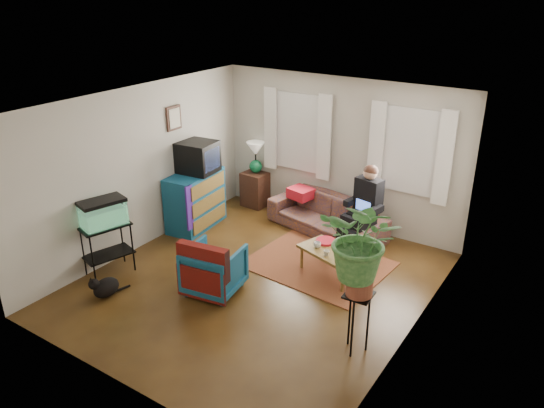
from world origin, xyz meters
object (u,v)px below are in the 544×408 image
Objects in this scene: side_table at (256,189)px; armchair at (214,267)px; aquarium_stand at (108,249)px; coffee_table at (331,263)px; dresser at (195,200)px; sofa at (327,210)px; plant_stand at (357,323)px.

side_table is 0.90× the size of armchair.
aquarium_stand is 3.30m from coffee_table.
dresser reaches higher than side_table.
sofa reaches higher than plant_stand.
sofa is at bearing -10.12° from side_table.
dresser is 2.81m from coffee_table.
sofa is at bearing 138.52° from coffee_table.
sofa is 2.70× the size of aquarium_stand.
side_table is at bearing 139.73° from plant_stand.
plant_stand is (1.03, -1.37, 0.19)m from coffee_table.
sofa is 3.16× the size of side_table.
aquarium_stand is 1.68m from armchair.
armchair is (1.62, 0.48, -0.02)m from aquarium_stand.
dresser is at bearing -51.19° from armchair.
sofa is at bearing 124.07° from plant_stand.
sofa reaches higher than aquarium_stand.
plant_stand is (3.48, -2.95, 0.06)m from side_table.
aquarium_stand reaches higher than armchair.
coffee_table is at bearing 126.90° from plant_stand.
armchair is (-0.42, -2.53, -0.04)m from sofa.
side_table is 0.68× the size of coffee_table.
armchair is at bearing 32.75° from aquarium_stand.
sofa is 1.49m from coffee_table.
side_table is 0.60× the size of dresser.
dresser reaches higher than sofa.
sofa is 2.57m from armchair.
side_table is at bearing 100.28° from aquarium_stand.
armchair is (1.61, -1.47, -0.13)m from dresser.
plant_stand reaches higher than coffee_table.
sofa is 1.72m from side_table.
dresser reaches higher than plant_stand.
plant_stand reaches higher than side_table.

